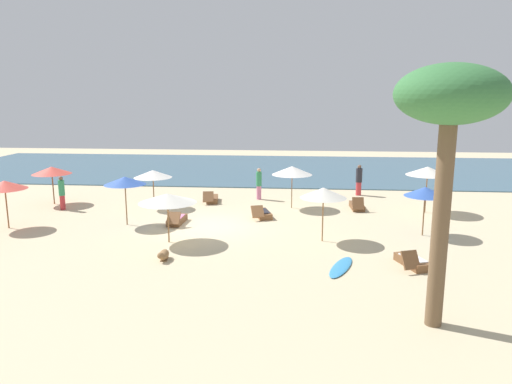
% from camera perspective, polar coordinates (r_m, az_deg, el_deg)
% --- Properties ---
extents(ground_plane, '(60.00, 60.00, 0.00)m').
position_cam_1_polar(ground_plane, '(21.85, -5.38, -4.01)').
color(ground_plane, beige).
extents(ocean_water, '(48.00, 16.00, 0.06)m').
position_cam_1_polar(ocean_water, '(38.34, -0.86, 2.79)').
color(ocean_water, '#3D6075').
rests_on(ocean_water, ground_plane).
extents(umbrella_0, '(1.85, 1.85, 2.20)m').
position_cam_1_polar(umbrella_0, '(19.26, 7.97, -0.09)').
color(umbrella_0, olive).
rests_on(umbrella_0, ground_plane).
extents(umbrella_1, '(2.30, 2.30, 1.99)m').
position_cam_1_polar(umbrella_1, '(19.28, -10.42, -0.73)').
color(umbrella_1, olive).
rests_on(umbrella_1, ground_plane).
extents(umbrella_2, '(1.71, 1.71, 2.07)m').
position_cam_1_polar(umbrella_2, '(21.08, 19.37, 0.04)').
color(umbrella_2, brown).
rests_on(umbrella_2, ground_plane).
extents(umbrella_3, '(2.03, 2.03, 2.04)m').
position_cam_1_polar(umbrella_3, '(27.93, -22.99, 2.37)').
color(umbrella_3, brown).
rests_on(umbrella_3, ground_plane).
extents(umbrella_4, '(2.10, 2.10, 2.32)m').
position_cam_1_polar(umbrella_4, '(25.25, 19.61, 2.35)').
color(umbrella_4, brown).
rests_on(umbrella_4, ground_plane).
extents(umbrella_5, '(1.96, 1.96, 1.98)m').
position_cam_1_polar(umbrella_5, '(25.43, -12.09, 2.10)').
color(umbrella_5, brown).
rests_on(umbrella_5, ground_plane).
extents(umbrella_6, '(2.07, 2.07, 2.20)m').
position_cam_1_polar(umbrella_6, '(24.83, 4.28, 2.55)').
color(umbrella_6, brown).
rests_on(umbrella_6, ground_plane).
extents(umbrella_7, '(1.85, 1.85, 2.21)m').
position_cam_1_polar(umbrella_7, '(22.30, -15.23, 1.30)').
color(umbrella_7, olive).
rests_on(umbrella_7, ground_plane).
extents(umbrella_8, '(1.88, 1.88, 2.13)m').
position_cam_1_polar(umbrella_8, '(23.66, -27.57, 0.74)').
color(umbrella_8, brown).
rests_on(umbrella_8, ground_plane).
extents(lounger_0, '(1.11, 1.75, 0.73)m').
position_cam_1_polar(lounger_0, '(17.56, 17.99, -7.82)').
color(lounger_0, brown).
rests_on(lounger_0, ground_plane).
extents(lounger_1, '(0.65, 1.73, 0.66)m').
position_cam_1_polar(lounger_1, '(22.40, -9.35, -3.26)').
color(lounger_1, brown).
rests_on(lounger_1, ground_plane).
extents(lounger_2, '(0.67, 1.66, 0.74)m').
position_cam_1_polar(lounger_2, '(25.39, 11.84, -1.62)').
color(lounger_2, brown).
rests_on(lounger_2, ground_plane).
extents(lounger_3, '(1.06, 1.80, 0.67)m').
position_cam_1_polar(lounger_3, '(23.25, 0.77, -2.56)').
color(lounger_3, brown).
rests_on(lounger_3, ground_plane).
extents(lounger_5, '(0.82, 1.76, 0.68)m').
position_cam_1_polar(lounger_5, '(26.64, -5.23, -0.81)').
color(lounger_5, brown).
rests_on(lounger_5, ground_plane).
extents(person_0, '(0.40, 0.40, 1.80)m').
position_cam_1_polar(person_0, '(28.80, 12.06, 1.39)').
color(person_0, '#BF3338').
rests_on(person_0, ground_plane).
extents(person_1, '(0.43, 0.43, 1.74)m').
position_cam_1_polar(person_1, '(26.52, -21.96, -0.08)').
color(person_1, '#BF3338').
rests_on(person_1, ground_plane).
extents(person_2, '(0.44, 0.44, 1.77)m').
position_cam_1_polar(person_2, '(27.04, 0.35, 1.01)').
color(person_2, '#D17299').
rests_on(person_2, ground_plane).
extents(palm_0, '(2.63, 2.63, 6.54)m').
position_cam_1_polar(palm_0, '(12.37, 21.93, 9.41)').
color(palm_0, brown).
rests_on(palm_0, ground_plane).
extents(dog, '(0.41, 0.83, 0.38)m').
position_cam_1_polar(dog, '(17.64, -10.85, -7.31)').
color(dog, olive).
rests_on(dog, ground_plane).
extents(surfboard, '(1.24, 2.30, 0.07)m').
position_cam_1_polar(surfboard, '(16.89, 10.00, -8.71)').
color(surfboard, '#338CCC').
rests_on(surfboard, ground_plane).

